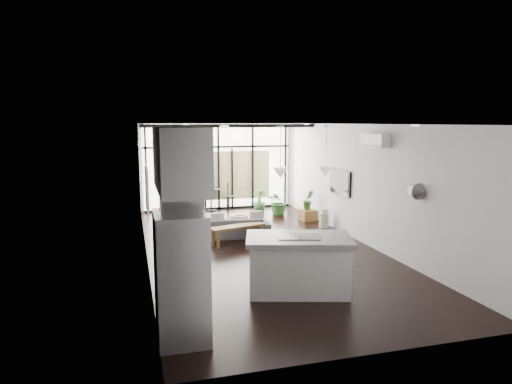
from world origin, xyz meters
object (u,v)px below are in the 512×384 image
milk_can (324,218)px  console_bench (238,234)px  fridge (181,277)px  tv (340,182)px  island (298,264)px  sofa (235,224)px  pouf (239,222)px

milk_can → console_bench: bearing=-159.8°
fridge → tv: bearing=46.8°
fridge → console_bench: (1.79, 4.46, -0.63)m
console_bench → fridge: bearing=-128.7°
island → sofa: size_ratio=1.02×
fridge → console_bench: fridge is taller
fridge → console_bench: size_ratio=1.24×
island → pouf: (0.11, 4.74, -0.29)m
sofa → tv: tv is taller
console_bench → sofa: bearing=64.6°
console_bench → island: bearing=-101.8°
tv → fridge: bearing=-133.2°
fridge → tv: fridge is taller
fridge → sofa: 5.47m
milk_can → fridge: bearing=-129.2°
island → pouf: size_ratio=3.68×
island → fridge: (-2.08, -1.19, 0.37)m
sofa → pouf: (0.30, 0.82, -0.14)m
sofa → island: bearing=97.9°
sofa → tv: (2.76, -0.15, 0.97)m
console_bench → pouf: bearing=58.1°
pouf → tv: 2.87m
sofa → milk_can: size_ratio=3.30×
fridge → tv: 6.80m
console_bench → milk_can: 2.82m
island → pouf: 4.75m
island → pouf: bearing=104.7°
milk_can → island: bearing=-119.0°
sofa → pouf: 0.89m
fridge → sofa: (1.89, 5.10, -0.52)m
console_bench → tv: bearing=-7.2°
fridge → pouf: bearing=69.8°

